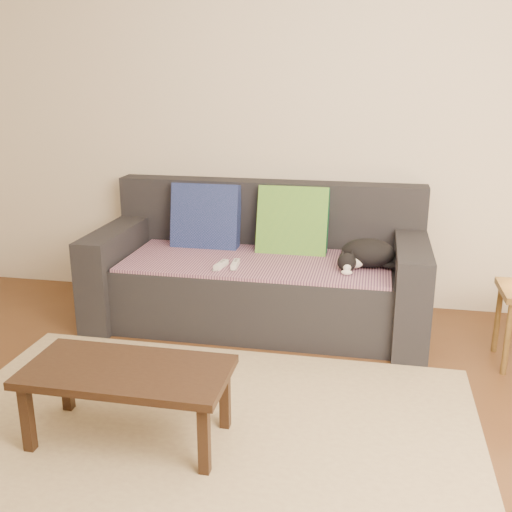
{
  "coord_description": "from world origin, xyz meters",
  "views": [
    {
      "loc": [
        0.71,
        -2.06,
        1.56
      ],
      "look_at": [
        0.05,
        1.2,
        0.55
      ],
      "focal_mm": 42.0,
      "sensor_mm": 36.0,
      "label": 1
    }
  ],
  "objects_px": {
    "wii_remote_a": "(235,264)",
    "coffee_table": "(127,377)",
    "sofa": "(260,275)",
    "cat": "(366,254)",
    "wii_remote_b": "(221,265)"
  },
  "relations": [
    {
      "from": "sofa",
      "to": "wii_remote_b",
      "type": "xyz_separation_m",
      "value": [
        -0.18,
        -0.29,
        0.15
      ]
    },
    {
      "from": "sofa",
      "to": "coffee_table",
      "type": "xyz_separation_m",
      "value": [
        -0.29,
        -1.47,
        0.0
      ]
    },
    {
      "from": "wii_remote_b",
      "to": "coffee_table",
      "type": "xyz_separation_m",
      "value": [
        -0.11,
        -1.18,
        -0.15
      ]
    },
    {
      "from": "wii_remote_a",
      "to": "wii_remote_b",
      "type": "xyz_separation_m",
      "value": [
        -0.08,
        -0.03,
        0.0
      ]
    },
    {
      "from": "cat",
      "to": "coffee_table",
      "type": "relative_size",
      "value": 0.45
    },
    {
      "from": "sofa",
      "to": "cat",
      "type": "height_order",
      "value": "sofa"
    },
    {
      "from": "coffee_table",
      "to": "wii_remote_b",
      "type": "bearing_deg",
      "value": 84.64
    },
    {
      "from": "cat",
      "to": "wii_remote_b",
      "type": "height_order",
      "value": "cat"
    },
    {
      "from": "cat",
      "to": "wii_remote_a",
      "type": "bearing_deg",
      "value": 178.69
    },
    {
      "from": "cat",
      "to": "wii_remote_b",
      "type": "xyz_separation_m",
      "value": [
        -0.86,
        -0.18,
        -0.07
      ]
    },
    {
      "from": "wii_remote_a",
      "to": "coffee_table",
      "type": "xyz_separation_m",
      "value": [
        -0.19,
        -1.21,
        -0.15
      ]
    },
    {
      "from": "sofa",
      "to": "coffee_table",
      "type": "distance_m",
      "value": 1.5
    },
    {
      "from": "cat",
      "to": "coffee_table",
      "type": "height_order",
      "value": "cat"
    },
    {
      "from": "sofa",
      "to": "wii_remote_a",
      "type": "height_order",
      "value": "sofa"
    },
    {
      "from": "coffee_table",
      "to": "sofa",
      "type": "bearing_deg",
      "value": 78.71
    }
  ]
}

